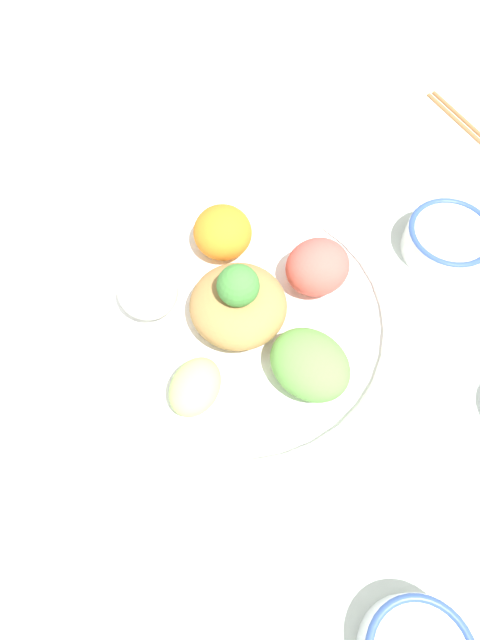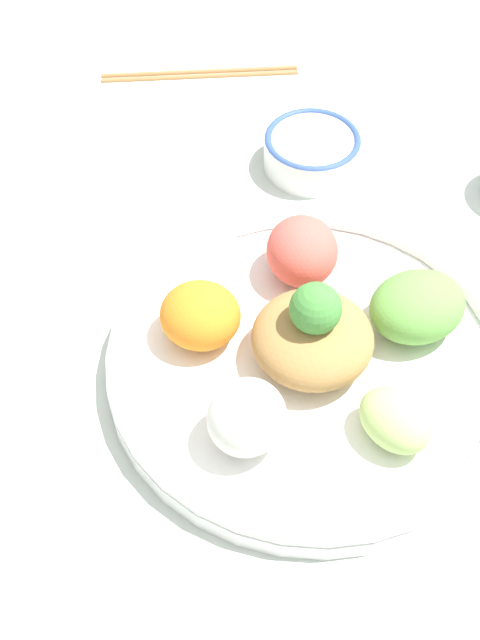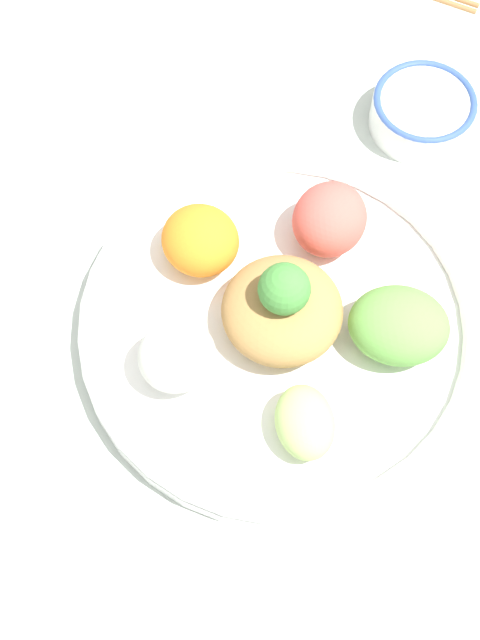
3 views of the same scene
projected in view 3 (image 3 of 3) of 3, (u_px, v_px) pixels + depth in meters
ground_plane at (308, 365)px, 0.82m from camera, size 2.40×2.40×0.00m
salad_platter at (282, 319)px, 0.81m from camera, size 0.37×0.37×0.11m
sauce_bowl_red at (423, 111)px, 0.92m from camera, size 0.11×0.11×0.04m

